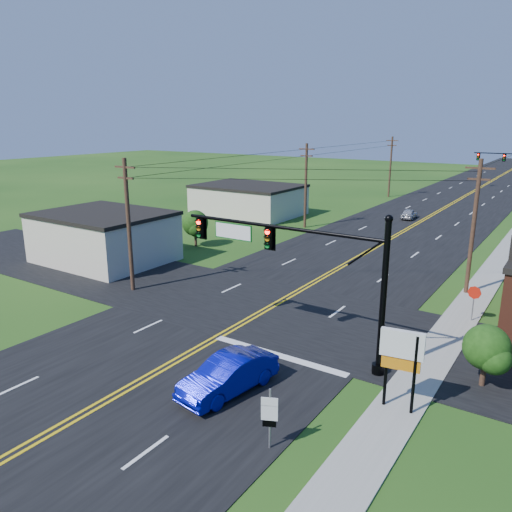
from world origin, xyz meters
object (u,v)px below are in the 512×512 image
Objects in this scene: route_sign at (270,415)px; stop_sign at (474,296)px; signal_mast_main at (296,261)px; blue_car at (229,375)px; signal_mast_far at (510,163)px.

route_sign is 1.09× the size of stop_sign.
route_sign reaches higher than stop_sign.
stop_sign is at bearing 52.96° from signal_mast_main.
route_sign is 16.77m from stop_sign.
stop_sign is (6.78, 8.98, -3.18)m from signal_mast_main.
signal_mast_main is at bearing 95.65° from blue_car.
signal_mast_main reaches higher than route_sign.
blue_car is at bearing -90.34° from signal_mast_far.
route_sign is at bearing -66.85° from signal_mast_main.
signal_mast_far is 79.52m from route_sign.
signal_mast_main is 11.69m from stop_sign.
blue_car is at bearing -108.45° from stop_sign.
route_sign is at bearing -23.63° from blue_car.
blue_car is 15.79m from stop_sign.
stop_sign is (3.61, 16.37, 0.18)m from route_sign.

